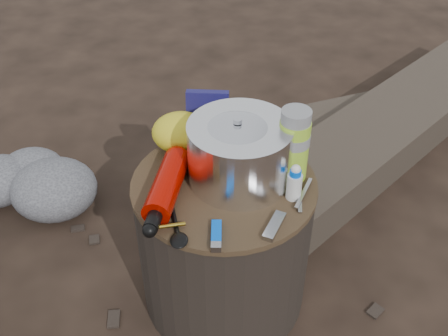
{
  "coord_description": "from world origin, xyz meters",
  "views": [
    {
      "loc": [
        -0.01,
        -1.05,
        1.31
      ],
      "look_at": [
        0.0,
        0.0,
        0.48
      ],
      "focal_mm": 43.3,
      "sensor_mm": 36.0,
      "label": 1
    }
  ],
  "objects_px": {
    "log_main": "(377,137)",
    "fuel_bottle": "(167,185)",
    "stump": "(224,242)",
    "thermos": "(293,145)",
    "camping_pot": "(237,151)",
    "travel_mug": "(263,135)"
  },
  "relations": [
    {
      "from": "stump",
      "to": "travel_mug",
      "type": "height_order",
      "value": "travel_mug"
    },
    {
      "from": "log_main",
      "to": "thermos",
      "type": "xyz_separation_m",
      "value": [
        -0.44,
        -0.67,
        0.45
      ]
    },
    {
      "from": "stump",
      "to": "fuel_bottle",
      "type": "xyz_separation_m",
      "value": [
        -0.14,
        -0.05,
        0.25
      ]
    },
    {
      "from": "stump",
      "to": "thermos",
      "type": "xyz_separation_m",
      "value": [
        0.17,
        0.03,
        0.31
      ]
    },
    {
      "from": "travel_mug",
      "to": "thermos",
      "type": "bearing_deg",
      "value": -50.85
    },
    {
      "from": "log_main",
      "to": "fuel_bottle",
      "type": "relative_size",
      "value": 6.62
    },
    {
      "from": "log_main",
      "to": "fuel_bottle",
      "type": "bearing_deg",
      "value": -89.75
    },
    {
      "from": "stump",
      "to": "travel_mug",
      "type": "xyz_separation_m",
      "value": [
        0.1,
        0.11,
        0.28
      ]
    },
    {
      "from": "thermos",
      "to": "travel_mug",
      "type": "xyz_separation_m",
      "value": [
        -0.07,
        0.09,
        -0.03
      ]
    },
    {
      "from": "fuel_bottle",
      "to": "travel_mug",
      "type": "bearing_deg",
      "value": 43.83
    },
    {
      "from": "camping_pot",
      "to": "fuel_bottle",
      "type": "xyz_separation_m",
      "value": [
        -0.17,
        -0.07,
        -0.05
      ]
    },
    {
      "from": "stump",
      "to": "log_main",
      "type": "xyz_separation_m",
      "value": [
        0.61,
        0.7,
        -0.14
      ]
    },
    {
      "from": "log_main",
      "to": "thermos",
      "type": "relative_size",
      "value": 9.64
    },
    {
      "from": "travel_mug",
      "to": "stump",
      "type": "bearing_deg",
      "value": -132.27
    },
    {
      "from": "camping_pot",
      "to": "travel_mug",
      "type": "height_order",
      "value": "camping_pot"
    },
    {
      "from": "log_main",
      "to": "travel_mug",
      "type": "height_order",
      "value": "travel_mug"
    },
    {
      "from": "fuel_bottle",
      "to": "travel_mug",
      "type": "height_order",
      "value": "travel_mug"
    },
    {
      "from": "fuel_bottle",
      "to": "travel_mug",
      "type": "xyz_separation_m",
      "value": [
        0.24,
        0.16,
        0.03
      ]
    },
    {
      "from": "log_main",
      "to": "fuel_bottle",
      "type": "distance_m",
      "value": 1.13
    },
    {
      "from": "stump",
      "to": "thermos",
      "type": "bearing_deg",
      "value": 8.98
    },
    {
      "from": "log_main",
      "to": "camping_pot",
      "type": "bearing_deg",
      "value": -85.08
    },
    {
      "from": "fuel_bottle",
      "to": "log_main",
      "type": "bearing_deg",
      "value": 54.66
    }
  ]
}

